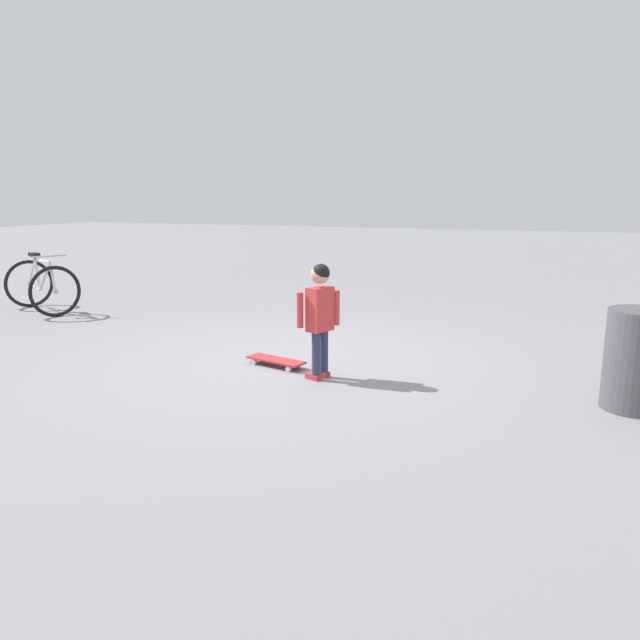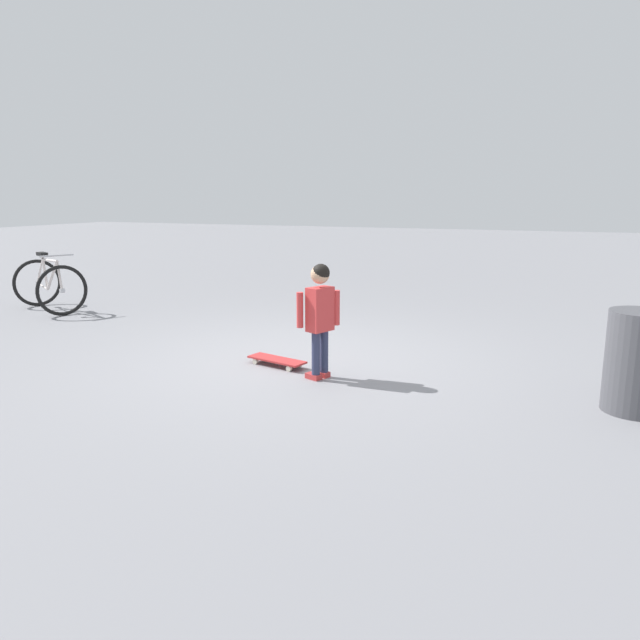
# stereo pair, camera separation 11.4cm
# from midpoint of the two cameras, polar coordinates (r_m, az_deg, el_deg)

# --- Properties ---
(ground_plane) EXTENTS (50.00, 50.00, 0.00)m
(ground_plane) POSITION_cam_midpoint_polar(r_m,az_deg,el_deg) (6.17, -1.77, -3.81)
(ground_plane) COLOR gray
(child_person) EXTENTS (0.29, 0.32, 1.06)m
(child_person) POSITION_cam_midpoint_polar(r_m,az_deg,el_deg) (5.40, 0.60, 1.11)
(child_person) COLOR #2D3351
(child_person) RESTS_ON ground
(skateboard) EXTENTS (0.33, 0.64, 0.07)m
(skateboard) POSITION_cam_midpoint_polar(r_m,az_deg,el_deg) (5.95, -3.57, -3.83)
(skateboard) COLOR #B22D2D
(skateboard) RESTS_ON ground
(bicycle_near) EXTENTS (1.10, 1.27, 0.85)m
(bicycle_near) POSITION_cam_midpoint_polar(r_m,az_deg,el_deg) (9.54, -24.02, 3.07)
(bicycle_near) COLOR black
(bicycle_near) RESTS_ON ground
(trash_bin) EXTENTS (0.48, 0.48, 0.80)m
(trash_bin) POSITION_cam_midpoint_polar(r_m,az_deg,el_deg) (5.26, 28.53, -3.52)
(trash_bin) COLOR #4C4C51
(trash_bin) RESTS_ON ground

